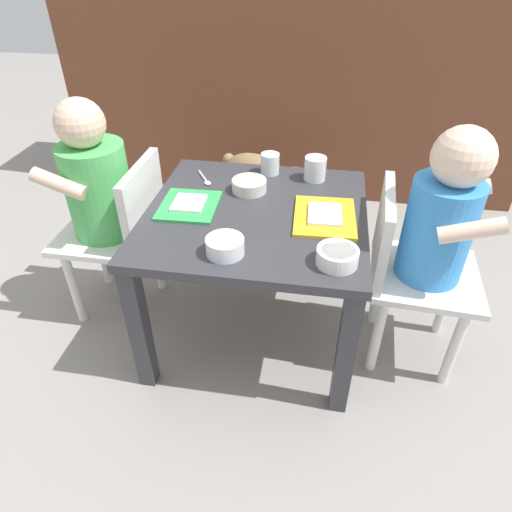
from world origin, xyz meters
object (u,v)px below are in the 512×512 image
dining_table (256,233)px  cereal_bowl_left_side (337,256)px  water_cup_right (315,170)px  cereal_bowl_right_side (249,185)px  spoon_by_left_tray (205,179)px  water_cup_left (270,165)px  seated_child_left (102,191)px  veggie_bowl_near (225,246)px  seated_child_right (434,228)px  food_tray_left (189,205)px  food_tray_right (325,216)px  dog (261,181)px

dining_table → cereal_bowl_left_side: (0.22, -0.20, 0.09)m
water_cup_right → cereal_bowl_right_side: water_cup_right is taller
water_cup_right → spoon_by_left_tray: (-0.32, -0.06, -0.03)m
water_cup_left → cereal_bowl_left_side: bearing=-64.2°
cereal_bowl_left_side → seated_child_left: bearing=160.4°
veggie_bowl_near → seated_child_right: bearing=20.1°
food_tray_left → food_tray_right: same height
water_cup_right → cereal_bowl_right_side: (-0.18, -0.10, -0.01)m
seated_child_left → water_cup_left: (0.46, 0.20, 0.03)m
water_cup_right → spoon_by_left_tray: water_cup_right is taller
food_tray_left → water_cup_right: size_ratio=2.53×
dining_table → dog: size_ratio=1.46×
seated_child_right → water_cup_right: 0.39m
seated_child_right → dog: size_ratio=1.73×
food_tray_right → spoon_by_left_tray: bearing=155.9°
dining_table → seated_child_right: bearing=-2.8°
food_tray_left → water_cup_right: 0.39m
food_tray_left → seated_child_right: bearing=-1.3°
dog → water_cup_right: 0.47m
food_tray_left → water_cup_right: (0.32, 0.22, 0.02)m
dog → food_tray_right: 0.66m
food_tray_left → dog: bearing=79.1°
water_cup_right → cereal_bowl_left_side: 0.42m
dining_table → spoon_by_left_tray: 0.25m
cereal_bowl_right_side → cereal_bowl_left_side: (0.25, -0.31, 0.00)m
seated_child_left → dog: (0.38, 0.53, -0.20)m
veggie_bowl_near → cereal_bowl_right_side: (0.00, 0.31, -0.00)m
dining_table → veggie_bowl_near: size_ratio=6.54×
food_tray_left → food_tray_right: size_ratio=0.85×
dining_table → water_cup_right: size_ratio=8.38×
veggie_bowl_near → cereal_bowl_right_side: bearing=89.6°
seated_child_right → food_tray_right: 0.27m
dining_table → water_cup_left: 0.25m
seated_child_right → dog: bearing=131.7°
seated_child_left → water_cup_right: seated_child_left is taller
water_cup_left → cereal_bowl_left_side: size_ratio=0.66×
dining_table → dog: bearing=97.2°
seated_child_right → veggie_bowl_near: seated_child_right is taller
dog → water_cup_right: water_cup_right is taller
dining_table → cereal_bowl_right_side: bearing=108.8°
food_tray_right → water_cup_left: 0.30m
spoon_by_left_tray → water_cup_right: bearing=10.4°
water_cup_left → dining_table: bearing=-91.3°
dog → veggie_bowl_near: size_ratio=4.49×
cereal_bowl_right_side → food_tray_right: bearing=-28.0°
water_cup_right → cereal_bowl_left_side: size_ratio=0.74×
seated_child_left → dog: bearing=54.2°
food_tray_left → water_cup_right: water_cup_right is taller
dog → cereal_bowl_right_side: cereal_bowl_right_side is taller
seated_child_left → veggie_bowl_near: bearing=-30.1°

